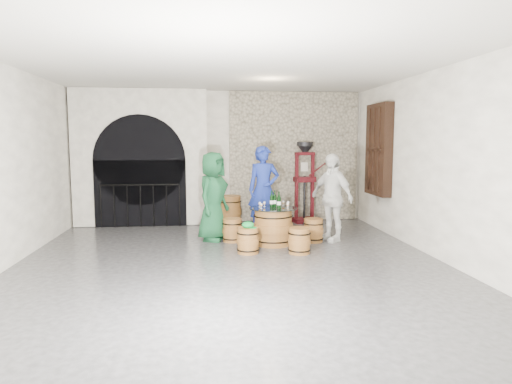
{
  "coord_description": "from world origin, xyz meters",
  "views": [
    {
      "loc": [
        -0.4,
        -7.27,
        2.0
      ],
      "look_at": [
        0.53,
        1.08,
        1.05
      ],
      "focal_mm": 32.0,
      "sensor_mm": 36.0,
      "label": 1
    }
  ],
  "objects": [
    {
      "name": "wall_right",
      "position": [
        3.5,
        0.0,
        1.6
      ],
      "size": [
        0.0,
        8.0,
        8.0
      ],
      "primitive_type": "plane",
      "rotation": [
        1.57,
        0.0,
        -1.57
      ],
      "color": "white",
      "rests_on": "ground"
    },
    {
      "name": "control_box",
      "position": [
        2.05,
        3.86,
        1.35
      ],
      "size": [
        0.18,
        0.1,
        0.22
      ],
      "primitive_type": "cube",
      "color": "silver",
      "rests_on": "wall_back"
    },
    {
      "name": "wall_front",
      "position": [
        0.0,
        -4.0,
        1.6
      ],
      "size": [
        8.0,
        0.0,
        8.0
      ],
      "primitive_type": "plane",
      "rotation": [
        -1.57,
        0.0,
        0.0
      ],
      "color": "white",
      "rests_on": "ground"
    },
    {
      "name": "tasting_glass_a",
      "position": [
        0.65,
        1.22,
        0.77
      ],
      "size": [
        0.05,
        0.05,
        0.1
      ],
      "primitive_type": null,
      "color": "#C87226",
      "rests_on": "barrel_table"
    },
    {
      "name": "tasting_glass_b",
      "position": [
        1.21,
        1.45,
        0.77
      ],
      "size": [
        0.05,
        0.05,
        0.1
      ],
      "primitive_type": null,
      "color": "#C87226",
      "rests_on": "barrel_table"
    },
    {
      "name": "barrel_stool_right",
      "position": [
        1.72,
        1.44,
        0.23
      ],
      "size": [
        0.41,
        0.41,
        0.46
      ],
      "color": "brown",
      "rests_on": "ground"
    },
    {
      "name": "person_green",
      "position": [
        -0.25,
        1.81,
        0.89
      ],
      "size": [
        0.92,
        1.03,
        1.78
      ],
      "primitive_type": "imported",
      "rotation": [
        0.0,
        0.0,
        1.06
      ],
      "color": "#134425",
      "rests_on": "ground"
    },
    {
      "name": "person_white",
      "position": [
        2.1,
        1.5,
        0.88
      ],
      "size": [
        0.9,
        1.1,
        1.75
      ],
      "primitive_type": "imported",
      "rotation": [
        0.0,
        0.0,
        -1.02
      ],
      "color": "silver",
      "rests_on": "ground"
    },
    {
      "name": "wine_bottle_left",
      "position": [
        0.87,
        1.35,
        0.85
      ],
      "size": [
        0.08,
        0.08,
        0.32
      ],
      "color": "black",
      "rests_on": "barrel_table"
    },
    {
      "name": "wall_back",
      "position": [
        0.0,
        4.0,
        1.6
      ],
      "size": [
        8.0,
        0.0,
        8.0
      ],
      "primitive_type": "plane",
      "rotation": [
        1.57,
        0.0,
        0.0
      ],
      "color": "white",
      "rests_on": "ground"
    },
    {
      "name": "ceiling",
      "position": [
        0.0,
        0.0,
        3.2
      ],
      "size": [
        8.0,
        8.0,
        0.0
      ],
      "primitive_type": "plane",
      "rotation": [
        3.14,
        0.0,
        0.0
      ],
      "color": "beige",
      "rests_on": "wall_back"
    },
    {
      "name": "green_cap",
      "position": [
        0.35,
        0.66,
        0.51
      ],
      "size": [
        0.26,
        0.21,
        0.12
      ],
      "color": "#0C842F",
      "rests_on": "barrel_stool_near_left"
    },
    {
      "name": "person_blue",
      "position": [
        0.86,
        2.48,
        0.94
      ],
      "size": [
        0.72,
        0.5,
        1.89
      ],
      "primitive_type": "imported",
      "rotation": [
        0.0,
        0.0,
        0.07
      ],
      "color": "navy",
      "rests_on": "ground"
    },
    {
      "name": "tasting_glass_f",
      "position": [
        0.65,
        1.41,
        0.77
      ],
      "size": [
        0.05,
        0.05,
        0.1
      ],
      "primitive_type": null,
      "color": "#C87226",
      "rests_on": "barrel_table"
    },
    {
      "name": "barrel_stool_near_right",
      "position": [
        1.25,
        0.54,
        0.23
      ],
      "size": [
        0.41,
        0.41,
        0.46
      ],
      "color": "brown",
      "rests_on": "ground"
    },
    {
      "name": "tasting_glass_c",
      "position": [
        0.74,
        1.47,
        0.77
      ],
      "size": [
        0.05,
        0.05,
        0.1
      ],
      "primitive_type": null,
      "color": "#C87226",
      "rests_on": "barrel_table"
    },
    {
      "name": "side_barrel",
      "position": [
        0.17,
        3.35,
        0.35
      ],
      "size": [
        0.54,
        0.54,
        0.71
      ],
      "rotation": [
        0.0,
        0.0,
        0.35
      ],
      "color": "brown",
      "rests_on": "ground"
    },
    {
      "name": "stone_facing_panel",
      "position": [
        1.8,
        3.94,
        1.6
      ],
      "size": [
        3.2,
        0.12,
        3.18
      ],
      "primitive_type": "cube",
      "color": "tan",
      "rests_on": "ground"
    },
    {
      "name": "barrel_stool_near_left",
      "position": [
        0.34,
        0.66,
        0.23
      ],
      "size": [
        0.41,
        0.41,
        0.46
      ],
      "color": "brown",
      "rests_on": "ground"
    },
    {
      "name": "ground",
      "position": [
        0.0,
        0.0,
        0.0
      ],
      "size": [
        8.0,
        8.0,
        0.0
      ],
      "primitive_type": "plane",
      "color": "#2A2A2D",
      "rests_on": "ground"
    },
    {
      "name": "wine_bottle_center",
      "position": [
        0.99,
        1.2,
        0.85
      ],
      "size": [
        0.08,
        0.08,
        0.32
      ],
      "color": "black",
      "rests_on": "barrel_table"
    },
    {
      "name": "barrel_stool_left",
      "position": [
        0.12,
        1.64,
        0.23
      ],
      "size": [
        0.41,
        0.41,
        0.46
      ],
      "color": "brown",
      "rests_on": "ground"
    },
    {
      "name": "barrel_stool_far",
      "position": [
        0.87,
        2.14,
        0.23
      ],
      "size": [
        0.41,
        0.41,
        0.46
      ],
      "color": "brown",
      "rests_on": "ground"
    },
    {
      "name": "shuttered_window",
      "position": [
        3.38,
        2.4,
        1.8
      ],
      "size": [
        0.23,
        1.1,
        2.0
      ],
      "color": "black",
      "rests_on": "wall_right"
    },
    {
      "name": "corking_press",
      "position": [
        2.01,
        3.61,
        1.14
      ],
      "size": [
        0.84,
        0.52,
        1.97
      ],
      "rotation": [
        0.0,
        0.0,
        0.17
      ],
      "color": "#490C14",
      "rests_on": "ground"
    },
    {
      "name": "barrel_table",
      "position": [
        0.89,
        1.3,
        0.36
      ],
      "size": [
        0.93,
        0.93,
        0.72
      ],
      "color": "brown",
      "rests_on": "ground"
    },
    {
      "name": "arched_opening",
      "position": [
        -1.9,
        3.74,
        1.58
      ],
      "size": [
        3.1,
        0.6,
        3.19
      ],
      "color": "white",
      "rests_on": "ground"
    },
    {
      "name": "tasting_glass_d",
      "position": [
        1.13,
        1.54,
        0.77
      ],
      "size": [
        0.05,
        0.05,
        0.1
      ],
      "primitive_type": null,
      "color": "#C87226",
      "rests_on": "barrel_table"
    },
    {
      "name": "tasting_glass_e",
      "position": [
        1.16,
        1.22,
        0.77
      ],
      "size": [
        0.05,
        0.05,
        0.1
      ],
      "primitive_type": null,
      "color": "#C87226",
      "rests_on": "barrel_table"
    },
    {
      "name": "wine_bottle_right",
      "position": [
        0.93,
        1.39,
        0.85
      ],
      "size": [
        0.08,
        0.08,
        0.32
      ],
      "color": "black",
      "rests_on": "barrel_table"
    }
  ]
}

